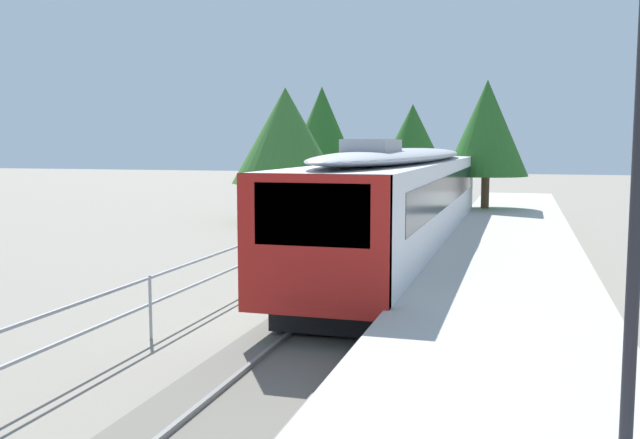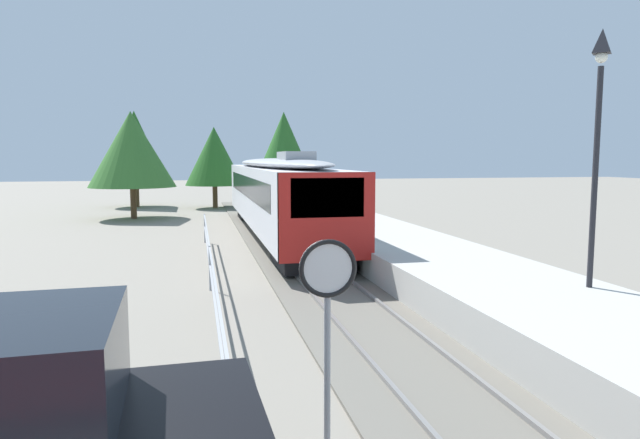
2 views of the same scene
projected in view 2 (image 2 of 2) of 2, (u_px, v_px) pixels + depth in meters
ground_plane at (220, 282)px, 16.39m from camera, size 160.00×160.00×0.00m
track_rails at (319, 276)px, 17.03m from camera, size 3.20×60.00×0.14m
commuter_train at (277, 191)px, 25.54m from camera, size 2.82×20.49×3.74m
station_platform at (419, 259)px, 17.69m from camera, size 3.90×60.00×0.90m
platform_lamp_mid_platform at (599, 110)px, 11.43m from camera, size 0.34×0.34×5.35m
speed_limit_sign at (328, 304)px, 5.75m from camera, size 0.61×0.10×2.81m
carpark_fence at (229, 391)px, 6.52m from camera, size 0.06×36.06×1.25m
tree_behind_carpark at (132, 149)px, 33.34m from camera, size 5.14×5.14×6.45m
tree_behind_station_far at (214, 156)px, 40.74m from camera, size 4.28×4.28×5.94m
tree_distant_left at (284, 145)px, 35.72m from camera, size 3.69×3.69×6.61m
tree_distant_centre at (135, 146)px, 41.50m from camera, size 4.46×4.46×7.17m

